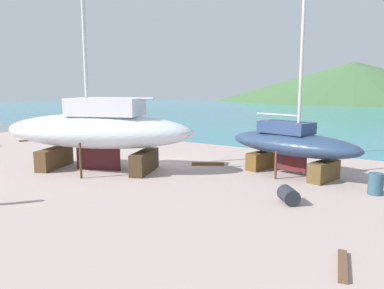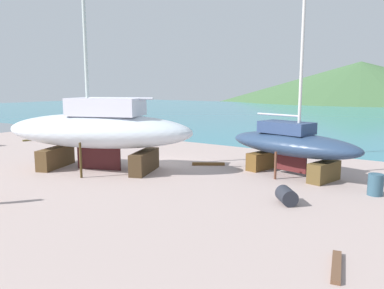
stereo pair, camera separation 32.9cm
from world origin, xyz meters
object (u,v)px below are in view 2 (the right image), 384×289
sailboat_mid_port (99,129)px  barrel_tar_black (375,185)px  sailboat_small_center (291,144)px  barrel_ochre (287,196)px

sailboat_mid_port → barrel_tar_black: sailboat_mid_port is taller
sailboat_small_center → barrel_tar_black: size_ratio=11.35×
barrel_tar_black → sailboat_small_center: bearing=159.8°
sailboat_small_center → barrel_tar_black: sailboat_small_center is taller
barrel_ochre → sailboat_mid_port: bearing=179.8°
sailboat_mid_port → barrel_ochre: size_ratio=18.55×
sailboat_small_center → barrel_ochre: size_ratio=10.75×
barrel_tar_black → barrel_ochre: size_ratio=0.95×
sailboat_mid_port → barrel_ochre: bearing=158.3°
sailboat_mid_port → sailboat_small_center: 10.08m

